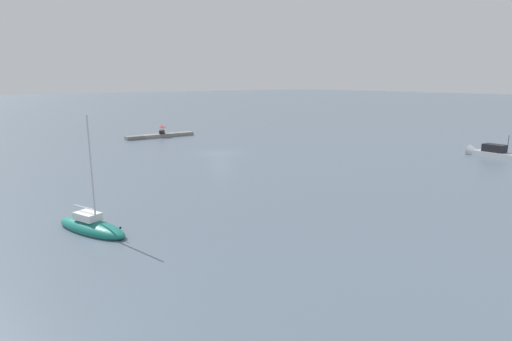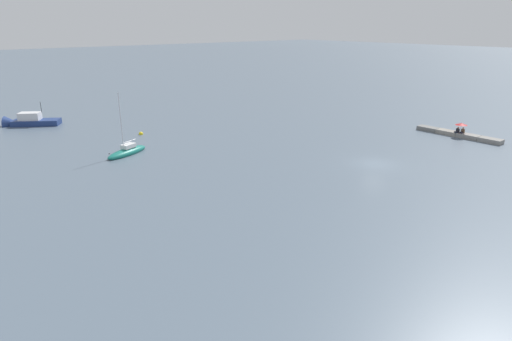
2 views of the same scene
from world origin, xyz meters
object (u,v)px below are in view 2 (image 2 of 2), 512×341
Objects in this scene: motorboat_navy_near at (27,122)px; person_seated_brown_left at (463,131)px; mooring_buoy_near at (141,134)px; person_seated_dark_right at (457,131)px; sailboat_teal_mid at (127,152)px; umbrella_open_red at (461,124)px.

person_seated_brown_left is at bearing -103.27° from motorboat_navy_near.
person_seated_dark_right is at bearing -131.67° from mooring_buoy_near.
person_seated_dark_right is at bearing -140.87° from sailboat_teal_mid.
sailboat_teal_mid is (20.05, 35.97, -0.52)m from person_seated_dark_right.
person_seated_brown_left is at bearing -132.03° from mooring_buoy_near.
motorboat_navy_near is at bearing 52.76° from person_seated_dark_right.
sailboat_teal_mid reaches higher than umbrella_open_red.
umbrella_open_red is 41.55m from mooring_buoy_near.
person_seated_brown_left is at bearing -141.39° from sailboat_teal_mid.
umbrella_open_red is (0.27, 0.02, 0.88)m from person_seated_brown_left.
sailboat_teal_mid reaches higher than person_seated_brown_left.
umbrella_open_red is at bearing 14.07° from person_seated_brown_left.
umbrella_open_red is 0.20× the size of motorboat_navy_near.
person_seated_brown_left is 0.49× the size of umbrella_open_red.
motorboat_navy_near is (43.43, 40.96, -0.36)m from person_seated_brown_left.
person_seated_dark_right is 0.10× the size of motorboat_navy_near.
umbrella_open_red is 0.21× the size of sailboat_teal_mid.
person_seated_dark_right is at bearing 36.29° from umbrella_open_red.
person_seated_dark_right is 1.31× the size of mooring_buoy_near.
motorboat_navy_near reaches higher than person_seated_brown_left.
sailboat_teal_mid is 0.96× the size of motorboat_navy_near.
umbrella_open_red reaches higher than person_seated_brown_left.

